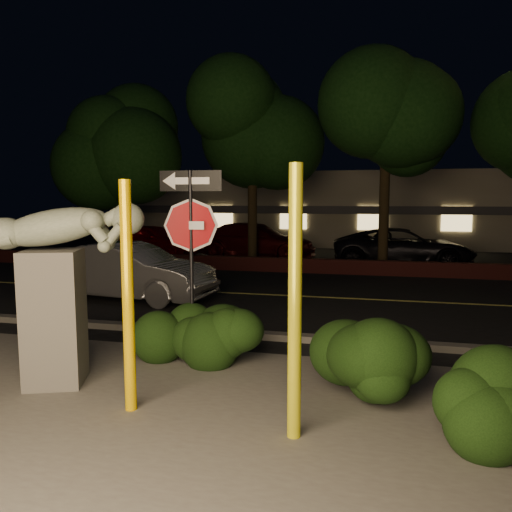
{
  "coord_description": "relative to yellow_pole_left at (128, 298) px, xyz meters",
  "views": [
    {
      "loc": [
        2.3,
        -5.82,
        2.56
      ],
      "look_at": [
        0.31,
        2.31,
        1.6
      ],
      "focal_mm": 35.0,
      "sensor_mm": 36.0,
      "label": 1
    }
  ],
  "objects": [
    {
      "name": "tree_far_a",
      "position": [
        -7.45,
        13.55,
        3.95
      ],
      "size": [
        4.6,
        4.6,
        7.43
      ],
      "color": "black",
      "rests_on": "ground"
    },
    {
      "name": "hedge_far_right",
      "position": [
        4.12,
        0.12,
        -0.85
      ],
      "size": [
        1.7,
        1.2,
        1.09
      ],
      "primitive_type": "ellipsoid",
      "rotation": [
        0.0,
        0.0,
        -0.15
      ],
      "color": "black",
      "rests_on": "ground"
    },
    {
      "name": "lane_marking",
      "position": [
        0.55,
        7.55,
        -1.37
      ],
      "size": [
        80.0,
        0.12,
        0.0
      ],
      "primitive_type": "cube",
      "color": "#CAC351",
      "rests_on": "road"
    },
    {
      "name": "hedge_center",
      "position": [
        0.11,
        1.89,
        -0.84
      ],
      "size": [
        2.32,
        1.51,
        1.11
      ],
      "primitive_type": "ellipsoid",
      "rotation": [
        0.0,
        0.0,
        -0.26
      ],
      "color": "black",
      "rests_on": "ground"
    },
    {
      "name": "parked_car_dark",
      "position": [
        3.81,
        14.44,
        -0.67
      ],
      "size": [
        5.25,
        2.48,
        1.45
      ],
      "primitive_type": "imported",
      "rotation": [
        0.0,
        0.0,
        1.58
      ],
      "color": "black",
      "rests_on": "ground"
    },
    {
      "name": "brick_wall",
      "position": [
        0.55,
        11.85,
        -1.14
      ],
      "size": [
        40.0,
        0.35,
        0.5
      ],
      "primitive_type": "cube",
      "color": "#4E1A19",
      "rests_on": "ground"
    },
    {
      "name": "parking_lot",
      "position": [
        0.55,
        17.55,
        -1.39
      ],
      "size": [
        40.0,
        12.0,
        0.01
      ],
      "primitive_type": "cube",
      "color": "black",
      "rests_on": "ground"
    },
    {
      "name": "tree_far_b",
      "position": [
        -1.95,
        13.75,
        4.66
      ],
      "size": [
        5.2,
        5.2,
        8.41
      ],
      "color": "black",
      "rests_on": "ground"
    },
    {
      "name": "silver_sedan",
      "position": [
        -3.25,
        6.14,
        -0.67
      ],
      "size": [
        4.55,
        2.05,
        1.45
      ],
      "primitive_type": "imported",
      "rotation": [
        0.0,
        0.0,
        1.45
      ],
      "color": "#BABBBF",
      "rests_on": "ground"
    },
    {
      "name": "parked_car_red",
      "position": [
        -6.94,
        15.08,
        -0.66
      ],
      "size": [
        4.45,
        2.07,
        1.47
      ],
      "primitive_type": "imported",
      "rotation": [
        0.0,
        0.0,
        1.49
      ],
      "color": "maroon",
      "rests_on": "ground"
    },
    {
      "name": "hedge_right",
      "position": [
        2.53,
        0.97,
        -0.79
      ],
      "size": [
        2.02,
        1.38,
        1.21
      ],
      "primitive_type": "ellipsoid",
      "rotation": [
        0.0,
        0.0,
        0.22
      ],
      "color": "black",
      "rests_on": "ground"
    },
    {
      "name": "building",
      "position": [
        0.55,
        25.53,
        0.61
      ],
      "size": [
        22.0,
        10.2,
        4.0
      ],
      "color": "slate",
      "rests_on": "ground"
    },
    {
      "name": "yellow_pole_left",
      "position": [
        0.0,
        0.0,
        0.0
      ],
      "size": [
        0.14,
        0.14,
        2.79
      ],
      "primitive_type": "cylinder",
      "color": "#FCC400",
      "rests_on": "ground"
    },
    {
      "name": "signpost",
      "position": [
        -0.02,
        2.15,
        0.74
      ],
      "size": [
        1.02,
        0.09,
        3.0
      ],
      "rotation": [
        0.0,
        0.0,
        0.03
      ],
      "color": "black",
      "rests_on": "ground"
    },
    {
      "name": "sculpture",
      "position": [
        -1.38,
        0.57,
        0.15
      ],
      "size": [
        2.3,
        1.37,
        2.51
      ],
      "rotation": [
        0.0,
        0.0,
        0.37
      ],
      "color": "#4C4944",
      "rests_on": "ground"
    },
    {
      "name": "yellow_pole_right",
      "position": [
        2.03,
        -0.22,
        0.07
      ],
      "size": [
        0.15,
        0.15,
        2.93
      ],
      "primitive_type": "cylinder",
      "color": "yellow",
      "rests_on": "ground"
    },
    {
      "name": "ground",
      "position": [
        0.55,
        10.55,
        -1.39
      ],
      "size": [
        90.0,
        90.0,
        0.0
      ],
      "primitive_type": "plane",
      "color": "black",
      "rests_on": "ground"
    },
    {
      "name": "patio",
      "position": [
        0.55,
        -0.45,
        -1.38
      ],
      "size": [
        14.0,
        6.0,
        0.02
      ],
      "primitive_type": "cube",
      "color": "#4C4944",
      "rests_on": "ground"
    },
    {
      "name": "curb",
      "position": [
        0.55,
        3.45,
        -1.33
      ],
      "size": [
        80.0,
        0.25,
        0.12
      ],
      "primitive_type": "cube",
      "color": "#4C4944",
      "rests_on": "ground"
    },
    {
      "name": "parked_car_darkred",
      "position": [
        -2.29,
        15.69,
        -0.64
      ],
      "size": [
        5.34,
        2.44,
        1.51
      ],
      "primitive_type": "imported",
      "rotation": [
        0.0,
        0.0,
        1.51
      ],
      "color": "#40080A",
      "rests_on": "ground"
    },
    {
      "name": "tree_far_c",
      "position": [
        3.05,
        13.35,
        4.27
      ],
      "size": [
        4.8,
        4.8,
        7.84
      ],
      "color": "black",
      "rests_on": "ground"
    },
    {
      "name": "road",
      "position": [
        0.55,
        7.55,
        -1.39
      ],
      "size": [
        80.0,
        8.0,
        0.01
      ],
      "primitive_type": "cube",
      "color": "black",
      "rests_on": "ground"
    }
  ]
}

